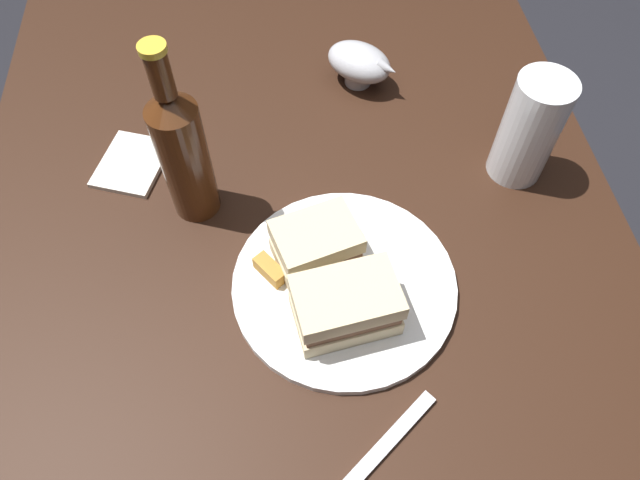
{
  "coord_description": "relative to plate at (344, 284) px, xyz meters",
  "views": [
    {
      "loc": [
        -0.47,
        0.02,
        1.43
      ],
      "look_at": [
        -0.06,
        -0.03,
        0.79
      ],
      "focal_mm": 32.46,
      "sensor_mm": 36.0,
      "label": 1
    }
  ],
  "objects": [
    {
      "name": "gravy_boat",
      "position": [
        0.38,
        -0.08,
        0.03
      ],
      "size": [
        0.13,
        0.13,
        0.07
      ],
      "color": "#B7B7BC",
      "rests_on": "dining_table"
    },
    {
      "name": "plate",
      "position": [
        0.0,
        0.0,
        0.0
      ],
      "size": [
        0.29,
        0.29,
        0.01
      ],
      "primitive_type": "cylinder",
      "color": "white",
      "rests_on": "dining_table"
    },
    {
      "name": "pint_glass",
      "position": [
        0.17,
        -0.28,
        0.07
      ],
      "size": [
        0.08,
        0.08,
        0.17
      ],
      "color": "white",
      "rests_on": "dining_table"
    },
    {
      "name": "ground_plane",
      "position": [
        0.11,
        0.05,
        -0.77
      ],
      "size": [
        6.0,
        6.0,
        0.0
      ],
      "primitive_type": "plane",
      "color": "black"
    },
    {
      "name": "sandwich_half_right",
      "position": [
        -0.05,
        0.01,
        0.04
      ],
      "size": [
        0.1,
        0.13,
        0.07
      ],
      "color": "beige",
      "rests_on": "plate"
    },
    {
      "name": "cider_bottle",
      "position": [
        0.16,
        0.19,
        0.11
      ],
      "size": [
        0.06,
        0.06,
        0.27
      ],
      "color": "#47230F",
      "rests_on": "dining_table"
    },
    {
      "name": "potato_wedge_front",
      "position": [
        -0.01,
        0.03,
        0.02
      ],
      "size": [
        0.04,
        0.04,
        0.02
      ],
      "primitive_type": "cube",
      "rotation": [
        0.0,
        0.0,
        2.76
      ],
      "color": "#AD702D",
      "rests_on": "plate"
    },
    {
      "name": "potato_wedge_back",
      "position": [
        -0.01,
        0.05,
        0.01
      ],
      "size": [
        0.03,
        0.04,
        0.02
      ],
      "primitive_type": "cube",
      "rotation": [
        0.0,
        0.0,
        4.36
      ],
      "color": "gold",
      "rests_on": "plate"
    },
    {
      "name": "fork",
      "position": [
        -0.21,
        -0.01,
        -0.0
      ],
      "size": [
        0.12,
        0.15,
        0.01
      ],
      "primitive_type": "cube",
      "rotation": [
        0.0,
        0.0,
        5.38
      ],
      "color": "silver",
      "rests_on": "dining_table"
    },
    {
      "name": "sandwich_half_left",
      "position": [
        0.04,
        0.03,
        0.04
      ],
      "size": [
        0.1,
        0.12,
        0.07
      ],
      "color": "beige",
      "rests_on": "plate"
    },
    {
      "name": "potato_wedge_middle",
      "position": [
        -0.01,
        0.04,
        0.02
      ],
      "size": [
        0.02,
        0.05,
        0.02
      ],
      "primitive_type": "cube",
      "rotation": [
        0.0,
        0.0,
        4.6
      ],
      "color": "#B77F33",
      "rests_on": "plate"
    },
    {
      "name": "napkin",
      "position": [
        0.24,
        0.29,
        -0.0
      ],
      "size": [
        0.13,
        0.12,
        0.01
      ],
      "primitive_type": "cube",
      "rotation": [
        0.0,
        0.0,
        -0.35
      ],
      "color": "silver",
      "rests_on": "dining_table"
    },
    {
      "name": "dining_table",
      "position": [
        0.11,
        0.05,
        -0.39
      ],
      "size": [
        1.19,
        0.92,
        0.76
      ],
      "primitive_type": "cube",
      "color": "black",
      "rests_on": "ground"
    },
    {
      "name": "potato_wedge_left_edge",
      "position": [
        0.02,
        0.09,
        0.02
      ],
      "size": [
        0.05,
        0.04,
        0.02
      ],
      "primitive_type": "cube",
      "rotation": [
        0.0,
        0.0,
        0.64
      ],
      "color": "#B77F33",
      "rests_on": "plate"
    }
  ]
}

